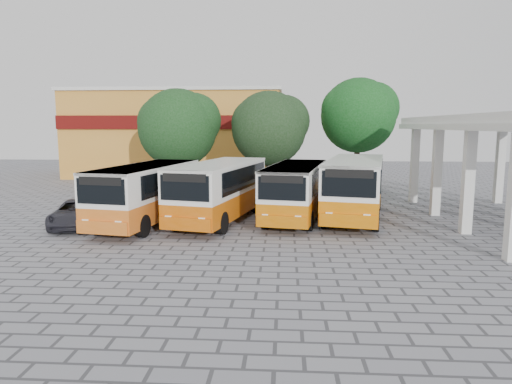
# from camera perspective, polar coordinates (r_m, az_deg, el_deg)

# --- Properties ---
(ground) EXTENTS (90.00, 90.00, 0.00)m
(ground) POSITION_cam_1_polar(r_m,az_deg,el_deg) (19.84, 4.83, -6.04)
(ground) COLOR gray
(ground) RESTS_ON ground
(terminal_shelter) EXTENTS (6.80, 15.80, 5.40)m
(terminal_shelter) POSITION_cam_1_polar(r_m,az_deg,el_deg) (25.67, 29.14, 7.28)
(terminal_shelter) COLOR silver
(terminal_shelter) RESTS_ON ground
(shophouse_block) EXTENTS (20.40, 10.40, 8.30)m
(shophouse_block) POSITION_cam_1_polar(r_m,az_deg,el_deg) (46.43, -9.57, 7.27)
(shophouse_block) COLOR orange
(shophouse_block) RESTS_ON ground
(bus_far_left) EXTENTS (3.81, 8.52, 2.95)m
(bus_far_left) POSITION_cam_1_polar(r_m,az_deg,el_deg) (23.41, -13.51, 0.22)
(bus_far_left) COLOR orange
(bus_far_left) RESTS_ON ground
(bus_centre_left) EXTENTS (4.33, 8.83, 3.03)m
(bus_centre_left) POSITION_cam_1_polar(r_m,az_deg,el_deg) (23.48, -4.55, 0.56)
(bus_centre_left) COLOR #C65605
(bus_centre_left) RESTS_ON ground
(bus_centre_right) EXTENTS (3.79, 8.32, 2.88)m
(bus_centre_right) POSITION_cam_1_polar(r_m,az_deg,el_deg) (24.00, 4.98, 0.51)
(bus_centre_right) COLOR #C56202
(bus_centre_right) RESTS_ON ground
(bus_far_right) EXTENTS (4.46, 9.21, 3.17)m
(bus_far_right) POSITION_cam_1_polar(r_m,az_deg,el_deg) (24.66, 12.28, 0.95)
(bus_far_right) COLOR #D26900
(bus_far_right) RESTS_ON ground
(tree_left) EXTENTS (6.09, 5.80, 7.61)m
(tree_left) POSITION_cam_1_polar(r_m,az_deg,el_deg) (34.48, -9.63, 8.18)
(tree_left) COLOR #3C2210
(tree_left) RESTS_ON ground
(tree_middle) EXTENTS (5.75, 5.48, 7.43)m
(tree_middle) POSITION_cam_1_polar(r_m,az_deg,el_deg) (33.81, 1.73, 8.24)
(tree_middle) COLOR #412D1D
(tree_middle) RESTS_ON ground
(tree_right) EXTENTS (5.92, 5.64, 8.48)m
(tree_right) POSITION_cam_1_polar(r_m,az_deg,el_deg) (35.92, 12.77, 9.60)
(tree_right) COLOR #31200C
(tree_right) RESTS_ON ground
(parked_car) EXTENTS (3.13, 4.95, 1.27)m
(parked_car) POSITION_cam_1_polar(r_m,az_deg,el_deg) (24.11, -21.48, -2.48)
(parked_car) COLOR #24242C
(parked_car) RESTS_ON ground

